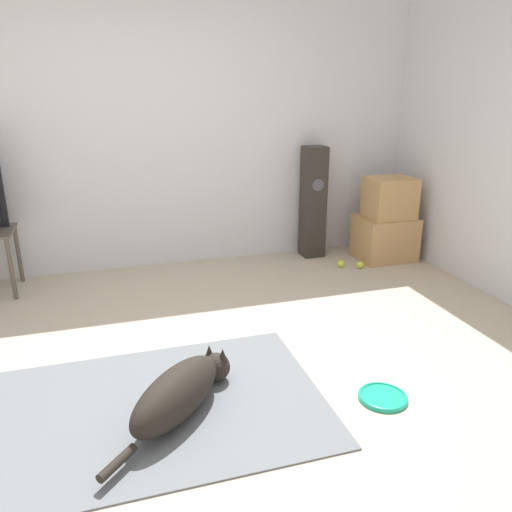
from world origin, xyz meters
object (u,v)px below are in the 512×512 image
frisbee (383,397)px  floor_speaker (313,202)px  dog (181,392)px  cardboard_box_upper (390,198)px  tennis_ball_near_speaker (360,265)px  tennis_ball_by_boxes (341,264)px  cardboard_box_lower (385,238)px

frisbee → floor_speaker: floor_speaker is taller
frisbee → floor_speaker: bearing=76.1°
dog → frisbee: (1.09, -0.18, -0.13)m
cardboard_box_upper → tennis_ball_near_speaker: bearing=-154.0°
cardboard_box_upper → floor_speaker: 0.74m
cardboard_box_upper → tennis_ball_near_speaker: size_ratio=6.61×
cardboard_box_upper → frisbee: bearing=-121.0°
tennis_ball_by_boxes → tennis_ball_near_speaker: (0.16, -0.08, 0.00)m
cardboard_box_upper → tennis_ball_by_boxes: (-0.53, -0.10, -0.59)m
cardboard_box_lower → tennis_ball_by_boxes: (-0.52, -0.12, -0.18)m
floor_speaker → frisbee: bearing=-103.9°
cardboard_box_lower → cardboard_box_upper: (0.01, -0.02, 0.41)m
cardboard_box_lower → floor_speaker: floor_speaker is taller
tennis_ball_by_boxes → tennis_ball_near_speaker: 0.18m
floor_speaker → tennis_ball_near_speaker: (0.29, -0.51, -0.52)m
cardboard_box_lower → cardboard_box_upper: size_ratio=1.24×
frisbee → tennis_ball_by_boxes: 2.13m
dog → frisbee: dog is taller
dog → floor_speaker: size_ratio=0.71×
dog → cardboard_box_lower: bearing=39.5°
dog → cardboard_box_upper: bearing=39.2°
floor_speaker → tennis_ball_near_speaker: bearing=-60.5°
frisbee → cardboard_box_upper: size_ratio=0.63×
frisbee → tennis_ball_by_boxes: bearing=70.0°
dog → tennis_ball_near_speaker: size_ratio=11.89×
dog → tennis_ball_by_boxes: bearing=45.0°
cardboard_box_upper → dog: bearing=-140.8°
cardboard_box_lower → cardboard_box_upper: bearing=-62.4°
cardboard_box_upper → tennis_ball_near_speaker: (-0.37, -0.18, -0.59)m
frisbee → cardboard_box_upper: 2.52m
dog → cardboard_box_upper: 3.07m
frisbee → cardboard_box_upper: bearing=59.0°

